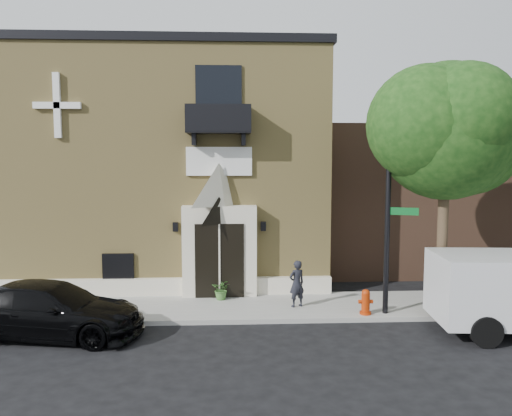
{
  "coord_description": "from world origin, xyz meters",
  "views": [
    {
      "loc": [
        -0.56,
        -14.64,
        4.99
      ],
      "look_at": [
        0.25,
        2.0,
        3.34
      ],
      "focal_mm": 35.0,
      "sensor_mm": 36.0,
      "label": 1
    }
  ],
  "objects": [
    {
      "name": "fire_hydrant",
      "position": [
        3.6,
        0.36,
        0.54
      ],
      "size": [
        0.45,
        0.36,
        0.79
      ],
      "color": "#992806",
      "rests_on": "sidewalk"
    },
    {
      "name": "dumpster",
      "position": [
        8.28,
        0.62,
        0.81
      ],
      "size": [
        2.08,
        1.3,
        1.3
      ],
      "rotation": [
        0.0,
        0.0,
        0.09
      ],
      "color": "#0E351B",
      "rests_on": "sidewalk"
    },
    {
      "name": "ground",
      "position": [
        0.0,
        0.0,
        0.0
      ],
      "size": [
        120.0,
        120.0,
        0.0
      ],
      "primitive_type": "plane",
      "color": "black",
      "rests_on": "ground"
    },
    {
      "name": "sidewalk",
      "position": [
        1.0,
        1.5,
        0.07
      ],
      "size": [
        42.0,
        3.0,
        0.15
      ],
      "primitive_type": "cube",
      "color": "gray",
      "rests_on": "ground"
    },
    {
      "name": "church",
      "position": [
        -2.99,
        7.95,
        4.63
      ],
      "size": [
        12.2,
        11.01,
        9.3
      ],
      "color": "tan",
      "rests_on": "ground"
    },
    {
      "name": "pedestrian_near",
      "position": [
        1.55,
        1.26,
        0.92
      ],
      "size": [
        0.66,
        0.57,
        1.54
      ],
      "primitive_type": "imported",
      "rotation": [
        0.0,
        0.0,
        3.57
      ],
      "color": "black",
      "rests_on": "sidewalk"
    },
    {
      "name": "neighbour_building",
      "position": [
        12.0,
        9.0,
        3.2
      ],
      "size": [
        18.0,
        8.0,
        6.4
      ],
      "primitive_type": "cube",
      "color": "brown",
      "rests_on": "ground"
    },
    {
      "name": "planter",
      "position": [
        -0.92,
        2.21,
        0.51
      ],
      "size": [
        0.74,
        0.67,
        0.72
      ],
      "primitive_type": "imported",
      "rotation": [
        0.0,
        0.0,
        -0.19
      ],
      "color": "#427432",
      "rests_on": "sidewalk"
    },
    {
      "name": "street_tree_left",
      "position": [
        6.03,
        0.35,
        5.87
      ],
      "size": [
        4.97,
        4.38,
        7.77
      ],
      "color": "#38281C",
      "rests_on": "sidewalk"
    },
    {
      "name": "street_sign",
      "position": [
        4.27,
        0.46,
        3.3
      ],
      "size": [
        0.95,
        1.2,
        6.27
      ],
      "rotation": [
        0.0,
        0.0,
        -0.35
      ],
      "color": "black",
      "rests_on": "sidewalk"
    },
    {
      "name": "black_sedan",
      "position": [
        -5.67,
        -0.72,
        0.76
      ],
      "size": [
        5.51,
        2.91,
        1.52
      ],
      "primitive_type": "imported",
      "rotation": [
        0.0,
        0.0,
        1.42
      ],
      "color": "black",
      "rests_on": "ground"
    }
  ]
}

